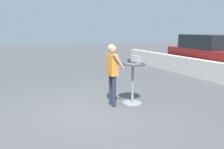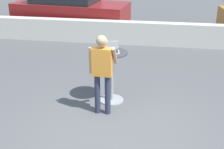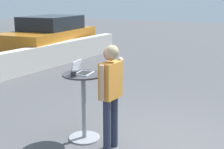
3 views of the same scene
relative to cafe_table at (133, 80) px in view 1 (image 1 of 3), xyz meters
The scene contains 6 objects.
ground_plane 1.37m from the cafe_table, 79.45° to the right, with size 50.00×50.00×0.00m, color #4C4C4F.
cafe_table is the anchor object (origin of this frame).
laptop 0.49m from the cafe_table, 111.99° to the left, with size 0.37×0.33×0.21m.
coffee_mug 0.54m from the cafe_table, behind, with size 0.12×0.09×0.09m.
standing_person 0.66m from the cafe_table, 98.92° to the right, with size 0.52×0.34×1.59m.
parked_car_near_street 6.03m from the cafe_table, 114.65° to the left, with size 4.40×2.19×1.73m.
Camera 1 is at (4.65, -1.65, 1.94)m, focal length 35.00 mm.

